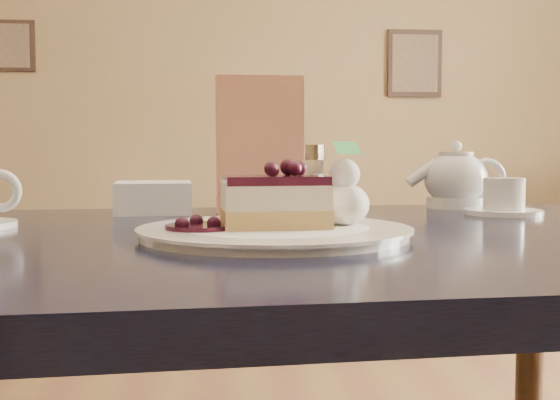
{
  "coord_description": "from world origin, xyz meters",
  "views": [
    {
      "loc": [
        0.15,
        -0.75,
        0.88
      ],
      "look_at": [
        0.22,
        0.0,
        0.83
      ],
      "focal_mm": 45.0,
      "sensor_mm": 36.0,
      "label": 1
    }
  ],
  "objects": [
    {
      "name": "main_table",
      "position": [
        0.22,
        0.13,
        0.69
      ],
      "size": [
        1.3,
        0.91,
        0.78
      ],
      "rotation": [
        0.0,
        0.0,
        0.07
      ],
      "color": "black",
      "rests_on": "ground"
    },
    {
      "name": "tea_set",
      "position": [
        0.59,
        0.45,
        0.82
      ],
      "size": [
        0.2,
        0.26,
        0.11
      ],
      "color": "white",
      "rests_on": "main_table"
    },
    {
      "name": "cheesecake_slice",
      "position": [
        0.22,
        0.07,
        0.82
      ],
      "size": [
        0.13,
        0.1,
        0.06
      ],
      "rotation": [
        0.0,
        0.0,
        0.07
      ],
      "color": "tan",
      "rests_on": "dessert_plate"
    },
    {
      "name": "sugar_shaker",
      "position": [
        0.31,
        0.46,
        0.83
      ],
      "size": [
        0.06,
        0.06,
        0.11
      ],
      "color": "white",
      "rests_on": "main_table"
    },
    {
      "name": "napkin_stack",
      "position": [
        0.05,
        0.43,
        0.8
      ],
      "size": [
        0.13,
        0.13,
        0.05
      ],
      "primitive_type": "cube",
      "rotation": [
        0.0,
        0.0,
        0.07
      ],
      "color": "white",
      "rests_on": "main_table"
    },
    {
      "name": "dessert_plate",
      "position": [
        0.22,
        0.07,
        0.78
      ],
      "size": [
        0.32,
        0.32,
        0.01
      ],
      "primitive_type": "cylinder",
      "color": "white",
      "rests_on": "main_table"
    },
    {
      "name": "menu_card",
      "position": [
        0.23,
        0.42,
        0.89
      ],
      "size": [
        0.15,
        0.04,
        0.23
      ],
      "primitive_type": "cube",
      "rotation": [
        0.0,
        0.0,
        0.07
      ],
      "color": "#CEB692",
      "rests_on": "main_table"
    },
    {
      "name": "whipped_cream",
      "position": [
        0.31,
        0.09,
        0.81
      ],
      "size": [
        0.06,
        0.06,
        0.05
      ],
      "color": "white",
      "rests_on": "dessert_plate"
    },
    {
      "name": "berry_sauce",
      "position": [
        0.14,
        0.06,
        0.79
      ],
      "size": [
        0.08,
        0.08,
        0.01
      ],
      "primitive_type": "cylinder",
      "color": "black",
      "rests_on": "dessert_plate"
    }
  ]
}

